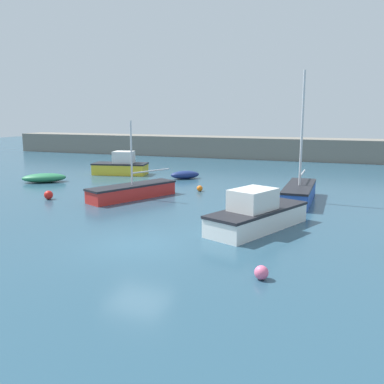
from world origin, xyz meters
The scene contains 11 objects.
ground_plane centered at (0.00, 0.00, -0.10)m, with size 120.00×120.00×0.20m, color #284C60.
harbor_breakwater centered at (0.00, 33.93, 1.18)m, with size 67.41×3.96×2.36m, color slate.
sailboat_short_mast centered at (-4.55, 8.22, 0.46)m, with size 3.85×5.91×4.71m.
fishing_dinghy_green centered at (-4.31, 16.61, 0.32)m, with size 2.44×2.22×0.63m.
motorboat_with_cabin centered at (4.03, 3.88, 0.69)m, with size 3.94×5.96×1.89m.
cabin_cruiser_white centered at (-10.26, 17.01, 0.71)m, with size 4.80×2.75×1.97m.
open_tender_yellow centered at (-13.69, 11.41, 0.33)m, with size 3.44×3.02×0.67m.
sailboat_tall_mast centered at (5.16, 10.72, 0.56)m, with size 1.53×5.82×7.54m.
mooring_buoy_orange centered at (-1.43, 11.85, 0.20)m, with size 0.40×0.40×0.40m, color orange.
mooring_buoy_pink centered at (5.37, -1.92, 0.23)m, with size 0.45×0.45×0.45m, color #EA668C.
mooring_buoy_red centered at (-9.20, 6.21, 0.27)m, with size 0.53×0.53×0.53m, color red.
Camera 1 is at (7.69, -14.70, 5.22)m, focal length 40.00 mm.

